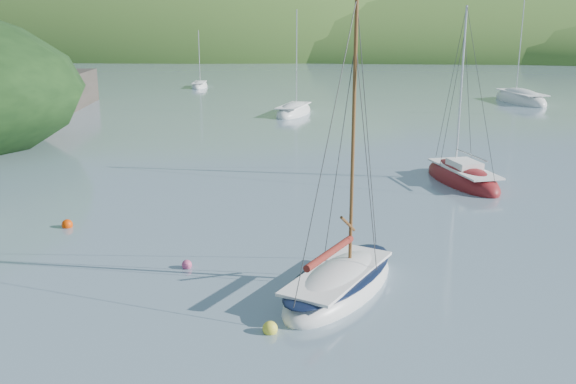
# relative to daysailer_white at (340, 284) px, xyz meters

# --- Properties ---
(ground) EXTENTS (700.00, 700.00, 0.00)m
(ground) POSITION_rel_daysailer_white_xyz_m (-2.52, -2.30, -0.23)
(ground) COLOR #71919D
(ground) RESTS_ON ground
(shoreline_hills) EXTENTS (690.00, 135.00, 56.00)m
(shoreline_hills) POSITION_rel_daysailer_white_xyz_m (-12.18, 170.12, -0.23)
(shoreline_hills) COLOR #3F6426
(shoreline_hills) RESTS_ON ground
(daysailer_white) EXTENTS (4.82, 7.07, 10.21)m
(daysailer_white) POSITION_rel_daysailer_white_xyz_m (0.00, 0.00, 0.00)
(daysailer_white) COLOR white
(daysailer_white) RESTS_ON ground
(sloop_red) EXTENTS (4.70, 7.44, 10.41)m
(sloop_red) POSITION_rel_daysailer_white_xyz_m (6.18, 15.68, -0.02)
(sloop_red) COLOR maroon
(sloop_red) RESTS_ON ground
(distant_sloop_a) EXTENTS (3.92, 7.78, 10.60)m
(distant_sloop_a) POSITION_rel_daysailer_white_xyz_m (-6.20, 40.95, -0.05)
(distant_sloop_a) COLOR white
(distant_sloop_a) RESTS_ON ground
(distant_sloop_b) EXTENTS (5.70, 10.21, 13.79)m
(distant_sloop_b) POSITION_rel_daysailer_white_xyz_m (17.54, 53.16, -0.01)
(distant_sloop_b) COLOR white
(distant_sloop_b) RESTS_ON ground
(distant_sloop_c) EXTENTS (2.68, 5.87, 8.08)m
(distant_sloop_c) POSITION_rel_daysailer_white_xyz_m (-21.56, 64.39, -0.08)
(distant_sloop_c) COLOR white
(distant_sloop_c) RESTS_ON ground
(mooring_buoys) EXTENTS (23.64, 9.81, 0.48)m
(mooring_buoys) POSITION_rel_daysailer_white_xyz_m (-1.50, 2.81, -0.11)
(mooring_buoys) COLOR yellow
(mooring_buoys) RESTS_ON ground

